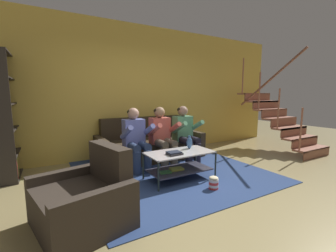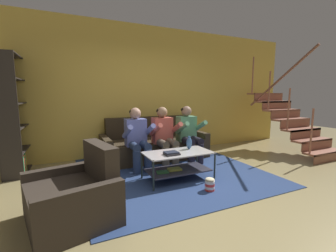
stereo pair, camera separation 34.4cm
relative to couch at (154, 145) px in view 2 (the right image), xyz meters
name	(u,v)px [view 2 (the right image)]	position (x,y,z in m)	size (l,w,h in m)	color
ground	(197,193)	(-0.11, -1.93, -0.28)	(16.80, 16.80, 0.00)	#928355
back_partition	(141,91)	(-0.11, 0.53, 1.17)	(8.40, 0.12, 2.90)	gold
staircase_run	(291,118)	(3.09, -0.93, 0.55)	(1.01, 1.87, 2.33)	#9B5C46
couch	(154,145)	(0.00, 0.00, 0.00)	(2.20, 0.96, 0.86)	#362C1E
person_seated_left	(137,136)	(-0.54, -0.57, 0.34)	(0.50, 0.58, 1.13)	navy
person_seated_middle	(165,134)	(0.00, -0.57, 0.34)	(0.50, 0.58, 1.13)	brown
person_seated_right	(189,132)	(0.54, -0.57, 0.34)	(0.50, 0.58, 1.13)	black
coffee_table	(178,162)	(-0.13, -1.37, 0.02)	(1.08, 0.56, 0.45)	#B9B6B8
area_rug	(167,168)	(-0.06, -0.82, -0.27)	(3.04, 3.31, 0.01)	navy
vase	(189,143)	(0.15, -1.26, 0.28)	(0.09, 0.09, 0.22)	#345C92
book_stack	(172,153)	(-0.28, -1.47, 0.20)	(0.23, 0.18, 0.05)	#29262B
bookshelf	(11,125)	(-2.57, 0.07, 0.57)	(0.34, 0.90, 2.03)	#2B2623
armchair	(75,196)	(-1.68, -1.95, -0.01)	(1.01, 1.08, 0.82)	#332B23
popcorn_tub	(210,184)	(0.09, -1.96, -0.18)	(0.14, 0.14, 0.20)	red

